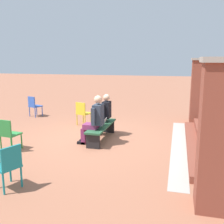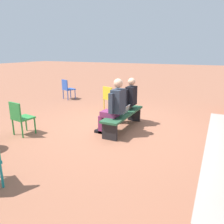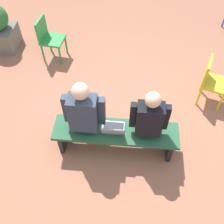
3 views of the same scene
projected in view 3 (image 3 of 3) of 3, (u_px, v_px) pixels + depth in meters
name	position (u px, v px, depth m)	size (l,w,h in m)	color
ground_plane	(119.00, 130.00, 4.28)	(60.00, 60.00, 0.00)	#9E6047
bench	(116.00, 134.00, 3.81)	(1.80, 0.44, 0.45)	#285638
person_student	(148.00, 118.00, 3.56)	(0.52, 0.65, 1.30)	#4C473D
person_adult	(85.00, 112.00, 3.58)	(0.56, 0.71, 1.38)	#7F2D5B
laptop	(113.00, 129.00, 3.69)	(0.32, 0.29, 0.21)	#9EA0A5
plastic_chair_foreground	(48.00, 37.00, 5.08)	(0.47, 0.47, 0.84)	#2D893D
plastic_chair_far_right	(211.00, 79.00, 4.34)	(0.53, 0.53, 0.84)	gold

